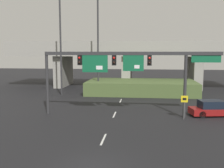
# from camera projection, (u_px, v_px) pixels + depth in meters

# --- Properties ---
(ground_plane) EXTENTS (160.00, 160.00, 0.00)m
(ground_plane) POSITION_uv_depth(u_px,v_px,m) (91.00, 167.00, 13.85)
(ground_plane) COLOR black
(lane_markings) EXTENTS (0.14, 38.83, 0.01)m
(lane_markings) POSITION_uv_depth(u_px,v_px,m) (118.00, 107.00, 28.98)
(lane_markings) COLOR silver
(lane_markings) RESTS_ON ground
(signal_gantry) EXTENTS (16.37, 0.44, 6.07)m
(signal_gantry) POSITION_uv_depth(u_px,v_px,m) (124.00, 64.00, 24.27)
(signal_gantry) COLOR #2D2D30
(signal_gantry) RESTS_ON ground
(speed_limit_sign) EXTENTS (0.60, 0.11, 2.23)m
(speed_limit_sign) POSITION_uv_depth(u_px,v_px,m) (184.00, 104.00, 23.36)
(speed_limit_sign) COLOR #4C4C4C
(speed_limit_sign) RESTS_ON ground
(highway_light_pole_near) EXTENTS (0.70, 0.36, 16.30)m
(highway_light_pole_near) POSITION_uv_depth(u_px,v_px,m) (60.00, 34.00, 35.81)
(highway_light_pole_near) COLOR #2D2D30
(highway_light_pole_near) RESTS_ON ground
(highway_light_pole_far) EXTENTS (0.70, 0.36, 14.01)m
(highway_light_pole_far) POSITION_uv_depth(u_px,v_px,m) (98.00, 43.00, 37.15)
(highway_light_pole_far) COLOR #2D2D30
(highway_light_pole_far) RESTS_ON ground
(overpass_bridge) EXTENTS (40.15, 9.32, 7.77)m
(overpass_bridge) POSITION_uv_depth(u_px,v_px,m) (127.00, 56.00, 45.21)
(overpass_bridge) COLOR gray
(overpass_bridge) RESTS_ON ground
(grass_embankment) EXTENTS (15.65, 8.04, 1.84)m
(grass_embankment) POSITION_uv_depth(u_px,v_px,m) (141.00, 87.00, 38.53)
(grass_embankment) COLOR #4C6033
(grass_embankment) RESTS_ON ground
(parked_sedan_near_right) EXTENTS (4.49, 2.46, 1.47)m
(parked_sedan_near_right) POSITION_uv_depth(u_px,v_px,m) (212.00, 109.00, 24.88)
(parked_sedan_near_right) COLOR maroon
(parked_sedan_near_right) RESTS_ON ground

